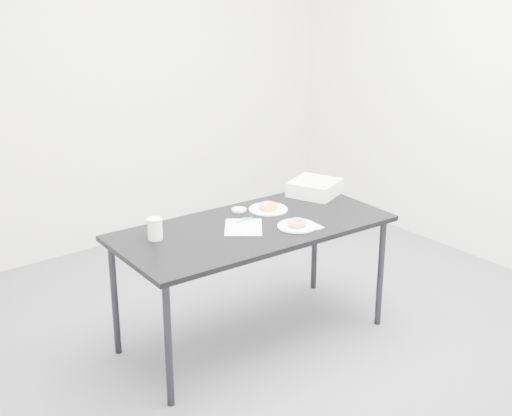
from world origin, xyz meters
TOP-DOWN VIEW (x-y plane):
  - floor at (0.00, 0.00)m, footprint 4.00×4.00m
  - wall_back at (0.00, 2.00)m, footprint 4.00×0.02m
  - wall_right at (2.00, 0.00)m, footprint 0.02×4.00m
  - table at (-0.04, 0.17)m, footprint 1.58×0.79m
  - scorecard at (-0.10, 0.18)m, footprint 0.32×0.33m
  - logo_patch at (-0.02, 0.27)m, footprint 0.06×0.06m
  - pen at (-0.04, 0.26)m, footprint 0.12×0.02m
  - napkin at (0.17, -0.02)m, footprint 0.16×0.16m
  - plate_near at (0.13, -0.00)m, footprint 0.22×0.22m
  - donut_near at (0.13, -0.00)m, footprint 0.12×0.12m
  - plate_far at (0.19, 0.32)m, footprint 0.23×0.23m
  - donut_far at (0.19, 0.32)m, footprint 0.12×0.12m
  - coffee_cup at (-0.57, 0.33)m, footprint 0.08×0.08m
  - cup_lid at (0.04, 0.41)m, footprint 0.09×0.09m
  - bakery_box at (0.59, 0.36)m, footprint 0.35×0.35m

SIDE VIEW (x-z plane):
  - floor at x=0.00m, z-range 0.00..0.00m
  - table at x=-0.04m, z-range 0.30..1.01m
  - scorecard at x=-0.10m, z-range 0.71..0.71m
  - napkin at x=0.17m, z-range 0.71..0.71m
  - plate_far at x=0.19m, z-range 0.71..0.71m
  - logo_patch at x=-0.02m, z-range 0.71..0.71m
  - plate_near at x=0.13m, z-range 0.71..0.71m
  - cup_lid at x=0.04m, z-range 0.71..0.72m
  - pen at x=-0.04m, z-range 0.71..0.72m
  - donut_far at x=0.19m, z-range 0.71..0.75m
  - donut_near at x=0.13m, z-range 0.71..0.75m
  - bakery_box at x=0.59m, z-range 0.71..0.80m
  - coffee_cup at x=-0.57m, z-range 0.71..0.82m
  - wall_back at x=0.00m, z-range 0.00..2.70m
  - wall_right at x=2.00m, z-range 0.00..2.70m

